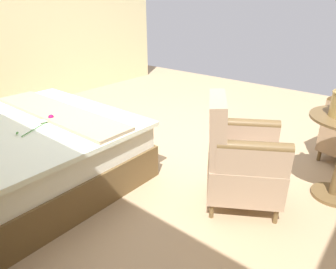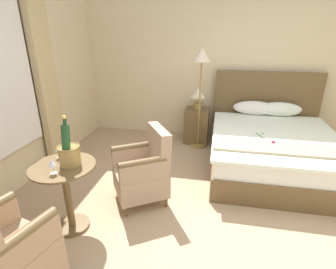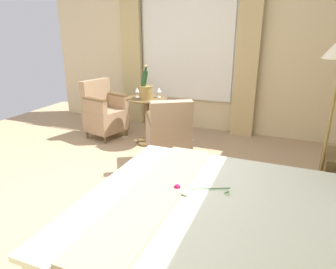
{
  "view_description": "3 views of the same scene",
  "coord_description": "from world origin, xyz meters",
  "px_view_note": "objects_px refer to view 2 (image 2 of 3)",
  "views": [
    {
      "loc": [
        -1.93,
        2.27,
        1.53
      ],
      "look_at": [
        -0.52,
        0.56,
        0.54
      ],
      "focal_mm": 32.0,
      "sensor_mm": 36.0,
      "label": 1
    },
    {
      "loc": [
        -0.26,
        -2.23,
        1.91
      ],
      "look_at": [
        -0.85,
        0.79,
        0.68
      ],
      "focal_mm": 28.0,
      "sensor_mm": 36.0,
      "label": 2
    },
    {
      "loc": [
        2.28,
        1.67,
        1.68
      ],
      "look_at": [
        -0.86,
        0.4,
        0.49
      ],
      "focal_mm": 32.0,
      "sensor_mm": 36.0,
      "label": 3
    }
  ],
  "objects_px": {
    "bed": "(272,146)",
    "side_table_round": "(67,190)",
    "bedside_lamp": "(198,95)",
    "nightstand": "(197,125)",
    "wine_glass_near_bucket": "(59,148)",
    "armchair_facing_bed": "(5,254)",
    "floor_lamp_brass": "(201,68)",
    "armchair_by_window": "(144,170)",
    "champagne_bucket": "(69,152)",
    "wine_glass_near_edge": "(52,163)"
  },
  "relations": [
    {
      "from": "bed",
      "to": "armchair_by_window",
      "type": "distance_m",
      "value": 2.01
    },
    {
      "from": "floor_lamp_brass",
      "to": "armchair_facing_bed",
      "type": "distance_m",
      "value": 3.43
    },
    {
      "from": "side_table_round",
      "to": "armchair_by_window",
      "type": "relative_size",
      "value": 0.8
    },
    {
      "from": "bed",
      "to": "side_table_round",
      "type": "height_order",
      "value": "bed"
    },
    {
      "from": "side_table_round",
      "to": "wine_glass_near_bucket",
      "type": "height_order",
      "value": "wine_glass_near_bucket"
    },
    {
      "from": "bedside_lamp",
      "to": "wine_glass_near_edge",
      "type": "xyz_separation_m",
      "value": [
        -1.04,
        -2.68,
        -0.04
      ]
    },
    {
      "from": "floor_lamp_brass",
      "to": "armchair_by_window",
      "type": "height_order",
      "value": "floor_lamp_brass"
    },
    {
      "from": "bedside_lamp",
      "to": "floor_lamp_brass",
      "type": "relative_size",
      "value": 0.22
    },
    {
      "from": "floor_lamp_brass",
      "to": "armchair_by_window",
      "type": "xyz_separation_m",
      "value": [
        -0.49,
        -1.71,
        -0.96
      ]
    },
    {
      "from": "wine_glass_near_bucket",
      "to": "wine_glass_near_edge",
      "type": "xyz_separation_m",
      "value": [
        0.12,
        -0.3,
        0.0
      ]
    },
    {
      "from": "nightstand",
      "to": "armchair_facing_bed",
      "type": "height_order",
      "value": "armchair_facing_bed"
    },
    {
      "from": "side_table_round",
      "to": "armchair_by_window",
      "type": "xyz_separation_m",
      "value": [
        0.61,
        0.6,
        -0.05
      ]
    },
    {
      "from": "wine_glass_near_edge",
      "to": "floor_lamp_brass",
      "type": "bearing_deg",
      "value": 66.05
    },
    {
      "from": "bed",
      "to": "bedside_lamp",
      "type": "xyz_separation_m",
      "value": [
        -1.18,
        0.73,
        0.54
      ]
    },
    {
      "from": "bedside_lamp",
      "to": "floor_lamp_brass",
      "type": "height_order",
      "value": "floor_lamp_brass"
    },
    {
      "from": "armchair_by_window",
      "to": "nightstand",
      "type": "bearing_deg",
      "value": 77.18
    },
    {
      "from": "champagne_bucket",
      "to": "armchair_facing_bed",
      "type": "bearing_deg",
      "value": -96.92
    },
    {
      "from": "floor_lamp_brass",
      "to": "champagne_bucket",
      "type": "bearing_deg",
      "value": -114.2
    },
    {
      "from": "nightstand",
      "to": "wine_glass_near_bucket",
      "type": "xyz_separation_m",
      "value": [
        -1.16,
        -2.38,
        0.52
      ]
    },
    {
      "from": "floor_lamp_brass",
      "to": "wine_glass_near_bucket",
      "type": "relative_size",
      "value": 11.35
    },
    {
      "from": "wine_glass_near_bucket",
      "to": "wine_glass_near_edge",
      "type": "height_order",
      "value": "wine_glass_near_edge"
    },
    {
      "from": "champagne_bucket",
      "to": "wine_glass_near_bucket",
      "type": "bearing_deg",
      "value": 144.98
    },
    {
      "from": "bed",
      "to": "floor_lamp_brass",
      "type": "height_order",
      "value": "floor_lamp_brass"
    },
    {
      "from": "bed",
      "to": "wine_glass_near_edge",
      "type": "relative_size",
      "value": 14.12
    },
    {
      "from": "floor_lamp_brass",
      "to": "nightstand",
      "type": "bearing_deg",
      "value": 103.83
    },
    {
      "from": "champagne_bucket",
      "to": "wine_glass_near_bucket",
      "type": "relative_size",
      "value": 3.37
    },
    {
      "from": "bedside_lamp",
      "to": "armchair_by_window",
      "type": "relative_size",
      "value": 0.41
    },
    {
      "from": "floor_lamp_brass",
      "to": "wine_glass_near_bucket",
      "type": "height_order",
      "value": "floor_lamp_brass"
    },
    {
      "from": "side_table_round",
      "to": "champagne_bucket",
      "type": "bearing_deg",
      "value": 16.79
    },
    {
      "from": "armchair_facing_bed",
      "to": "bedside_lamp",
      "type": "bearing_deg",
      "value": 72.03
    },
    {
      "from": "bed",
      "to": "nightstand",
      "type": "distance_m",
      "value": 1.38
    },
    {
      "from": "nightstand",
      "to": "side_table_round",
      "type": "relative_size",
      "value": 0.85
    },
    {
      "from": "bed",
      "to": "nightstand",
      "type": "height_order",
      "value": "bed"
    },
    {
      "from": "wine_glass_near_edge",
      "to": "armchair_facing_bed",
      "type": "xyz_separation_m",
      "value": [
        -0.03,
        -0.63,
        -0.41
      ]
    },
    {
      "from": "nightstand",
      "to": "bedside_lamp",
      "type": "distance_m",
      "value": 0.56
    },
    {
      "from": "armchair_by_window",
      "to": "armchair_facing_bed",
      "type": "relative_size",
      "value": 0.97
    },
    {
      "from": "wine_glass_near_bucket",
      "to": "armchair_facing_bed",
      "type": "bearing_deg",
      "value": -84.69
    },
    {
      "from": "nightstand",
      "to": "champagne_bucket",
      "type": "xyz_separation_m",
      "value": [
        -0.98,
        -2.51,
        0.55
      ]
    },
    {
      "from": "nightstand",
      "to": "armchair_facing_bed",
      "type": "xyz_separation_m",
      "value": [
        -1.08,
        -3.31,
        0.11
      ]
    },
    {
      "from": "side_table_round",
      "to": "wine_glass_near_bucket",
      "type": "distance_m",
      "value": 0.42
    },
    {
      "from": "wine_glass_near_bucket",
      "to": "nightstand",
      "type": "bearing_deg",
      "value": 63.98
    },
    {
      "from": "nightstand",
      "to": "floor_lamp_brass",
      "type": "height_order",
      "value": "floor_lamp_brass"
    },
    {
      "from": "wine_glass_near_edge",
      "to": "armchair_facing_bed",
      "type": "relative_size",
      "value": 0.16
    },
    {
      "from": "champagne_bucket",
      "to": "armchair_by_window",
      "type": "distance_m",
      "value": 0.91
    },
    {
      "from": "bed",
      "to": "floor_lamp_brass",
      "type": "bearing_deg",
      "value": 155.35
    },
    {
      "from": "floor_lamp_brass",
      "to": "armchair_by_window",
      "type": "distance_m",
      "value": 2.02
    },
    {
      "from": "bedside_lamp",
      "to": "wine_glass_near_edge",
      "type": "relative_size",
      "value": 2.46
    },
    {
      "from": "wine_glass_near_edge",
      "to": "armchair_facing_bed",
      "type": "bearing_deg",
      "value": -92.95
    },
    {
      "from": "bed",
      "to": "armchair_by_window",
      "type": "height_order",
      "value": "bed"
    },
    {
      "from": "nightstand",
      "to": "wine_glass_near_bucket",
      "type": "relative_size",
      "value": 4.19
    }
  ]
}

